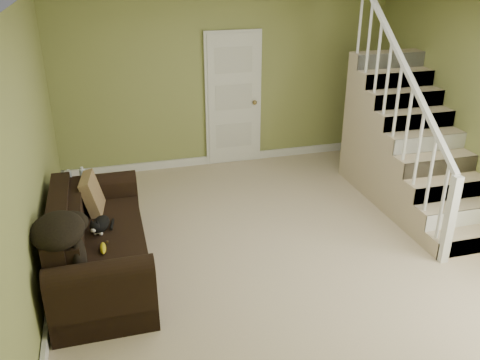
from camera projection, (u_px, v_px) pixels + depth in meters
floor at (287, 251)px, 5.64m from camera, size 5.00×5.50×0.01m
ceiling at (298, 5)px, 4.57m from camera, size 5.00×5.50×0.01m
wall_back at (226, 80)px, 7.52m from camera, size 5.00×0.04×2.60m
wall_front at (475, 313)px, 2.69m from camera, size 5.00×0.04×2.60m
wall_left at (27, 167)px, 4.50m from camera, size 0.04×5.50×2.60m
baseboard_back at (227, 158)px, 8.01m from camera, size 5.00×0.04×0.12m
baseboard_left at (52, 282)px, 5.03m from camera, size 0.04×5.50×0.12m
baseboard_right at (477, 218)px, 6.21m from camera, size 0.04×5.50×0.12m
door at (233, 99)px, 7.63m from camera, size 0.86×0.12×2.02m
staircase at (405, 150)px, 6.71m from camera, size 1.00×2.51×2.82m
sofa at (96, 247)px, 5.14m from camera, size 0.91×2.10×0.83m
side_table at (81, 207)px, 5.97m from camera, size 0.53×0.53×0.81m
cat at (101, 225)px, 5.12m from camera, size 0.25×0.42×0.20m
banana at (103, 248)px, 4.81m from camera, size 0.06×0.20×0.06m
throw_pillow at (93, 195)px, 5.51m from camera, size 0.26×0.46×0.45m
throw_blanket at (58, 230)px, 4.36m from camera, size 0.45×0.60×0.25m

